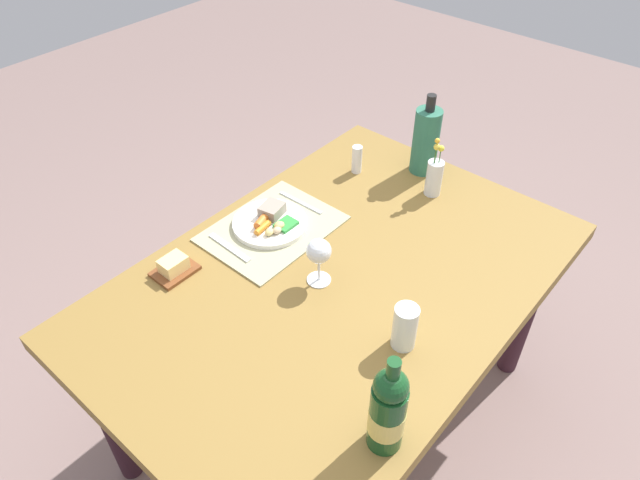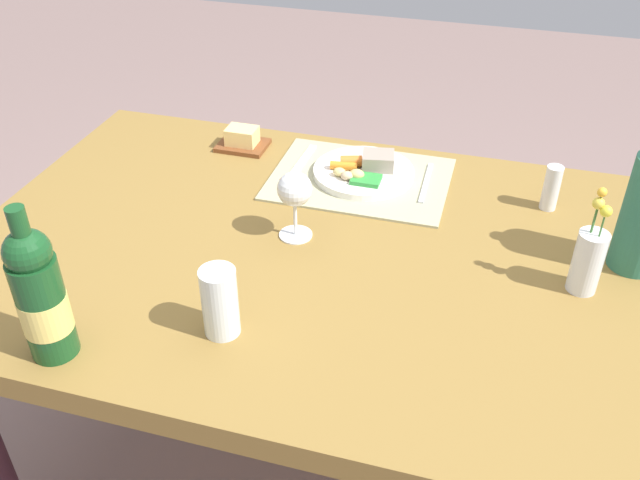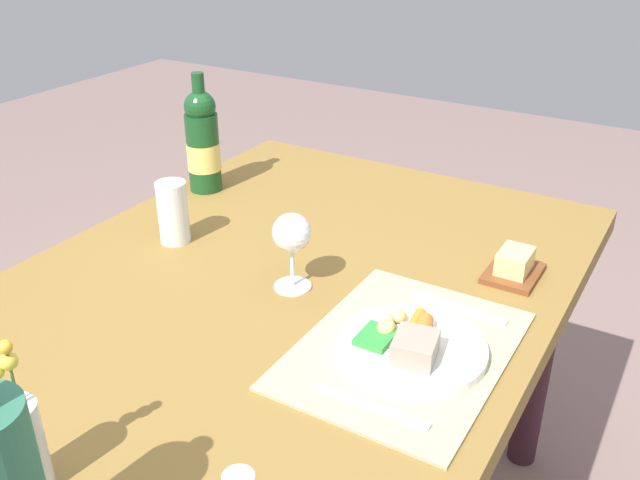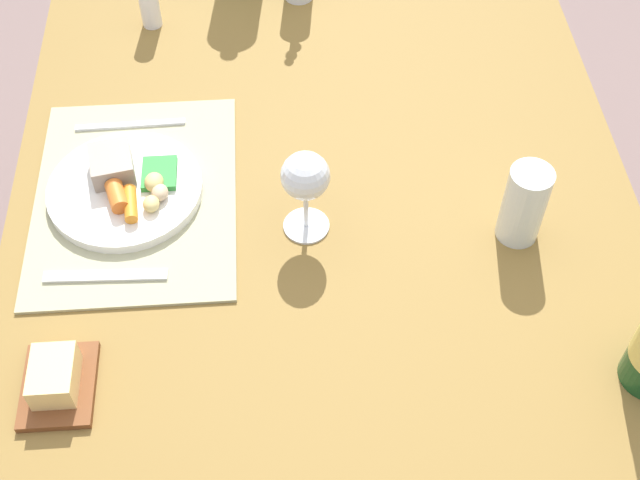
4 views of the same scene
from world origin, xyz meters
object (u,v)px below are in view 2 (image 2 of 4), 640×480
(dining_table, at_px, (314,280))
(flower_vase, at_px, (588,259))
(wine_bottle, at_px, (40,296))
(water_tumbler, at_px, (220,306))
(dinner_plate, at_px, (364,170))
(fork, at_px, (426,183))
(wine_glass, at_px, (295,192))
(salt_shaker, at_px, (551,188))
(knife, at_px, (302,162))
(butter_dish, at_px, (242,140))

(dining_table, relative_size, flower_vase, 6.62)
(wine_bottle, xyz_separation_m, water_tumbler, (-0.27, -0.13, -0.07))
(dinner_plate, bearing_deg, dining_table, 83.62)
(fork, height_order, wine_glass, wine_glass)
(flower_vase, bearing_deg, wine_bottle, 26.03)
(dinner_plate, height_order, salt_shaker, salt_shaker)
(fork, height_order, flower_vase, flower_vase)
(dining_table, distance_m, fork, 0.39)
(wine_glass, bearing_deg, dinner_plate, -106.85)
(dining_table, xyz_separation_m, flower_vase, (-0.55, -0.01, 0.17))
(fork, bearing_deg, wine_bottle, 52.86)
(wine_glass, xyz_separation_m, water_tumbler, (0.04, 0.33, -0.05))
(knife, bearing_deg, flower_vase, 156.47)
(wine_bottle, distance_m, salt_shaker, 1.11)
(water_tumbler, bearing_deg, knife, -85.86)
(butter_dish, bearing_deg, wine_bottle, 87.36)
(butter_dish, distance_m, salt_shaker, 0.80)
(dinner_plate, distance_m, water_tumbler, 0.63)
(fork, xyz_separation_m, wine_bottle, (0.54, 0.75, 0.12))
(butter_dish, bearing_deg, dining_table, 129.06)
(flower_vase, distance_m, wine_glass, 0.60)
(knife, xyz_separation_m, salt_shaker, (-0.61, 0.04, 0.05))
(knife, relative_size, wine_bottle, 0.62)
(water_tumbler, bearing_deg, dinner_plate, -101.23)
(dinner_plate, distance_m, salt_shaker, 0.45)
(butter_dish, height_order, salt_shaker, salt_shaker)
(butter_dish, height_order, wine_glass, wine_glass)
(fork, distance_m, wine_glass, 0.39)
(wine_glass, bearing_deg, salt_shaker, -152.96)
(wine_bottle, distance_m, flower_vase, 1.00)
(dinner_plate, relative_size, flower_vase, 1.10)
(butter_dish, relative_size, wine_bottle, 0.43)
(dinner_plate, height_order, wine_glass, wine_glass)
(flower_vase, height_order, wine_glass, flower_vase)
(butter_dish, distance_m, flower_vase, 0.94)
(dinner_plate, height_order, butter_dish, dinner_plate)
(knife, distance_m, wine_glass, 0.34)
(wine_glass, bearing_deg, wine_bottle, 56.81)
(knife, height_order, wine_glass, wine_glass)
(fork, height_order, knife, same)
(dining_table, xyz_separation_m, dinner_plate, (-0.04, -0.32, 0.11))
(dining_table, bearing_deg, butter_dish, -50.94)
(dining_table, relative_size, water_tumbler, 10.93)
(dinner_plate, xyz_separation_m, knife, (0.17, -0.02, -0.01))
(fork, relative_size, wine_glass, 1.21)
(butter_dish, bearing_deg, dinner_plate, 168.97)
(knife, bearing_deg, dinner_plate, 175.51)
(salt_shaker, relative_size, wine_glass, 0.69)
(fork, relative_size, butter_dish, 1.47)
(dinner_plate, relative_size, butter_dish, 1.93)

